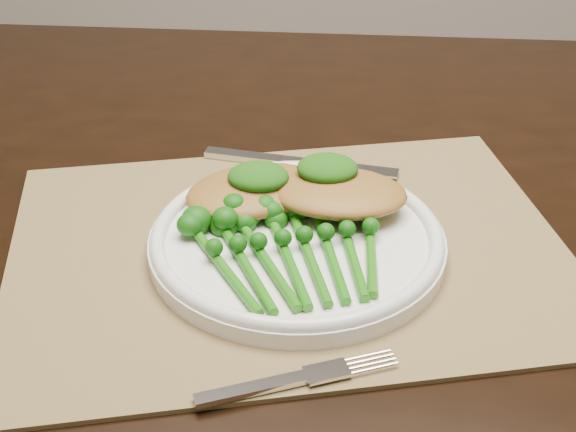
{
  "coord_description": "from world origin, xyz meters",
  "views": [
    {
      "loc": [
        -0.12,
        -0.75,
        1.15
      ],
      "look_at": [
        -0.15,
        -0.17,
        0.78
      ],
      "focal_mm": 50.0,
      "sensor_mm": 36.0,
      "label": 1
    }
  ],
  "objects_px": {
    "dinner_plate": "(297,240)",
    "broccolini_bundle": "(299,258)",
    "chicken_fillet_left": "(255,191)",
    "placemat": "(289,249)"
  },
  "relations": [
    {
      "from": "dinner_plate",
      "to": "broccolini_bundle",
      "type": "distance_m",
      "value": 0.04
    },
    {
      "from": "dinner_plate",
      "to": "chicken_fillet_left",
      "type": "height_order",
      "value": "chicken_fillet_left"
    },
    {
      "from": "placemat",
      "to": "dinner_plate",
      "type": "bearing_deg",
      "value": -47.37
    },
    {
      "from": "placemat",
      "to": "chicken_fillet_left",
      "type": "relative_size",
      "value": 3.76
    },
    {
      "from": "dinner_plate",
      "to": "broccolini_bundle",
      "type": "xyz_separation_m",
      "value": [
        0.0,
        -0.04,
        0.01
      ]
    },
    {
      "from": "dinner_plate",
      "to": "placemat",
      "type": "bearing_deg",
      "value": 144.85
    },
    {
      "from": "dinner_plate",
      "to": "chicken_fillet_left",
      "type": "relative_size",
      "value": 1.99
    },
    {
      "from": "placemat",
      "to": "broccolini_bundle",
      "type": "xyz_separation_m",
      "value": [
        0.01,
        -0.04,
        0.02
      ]
    },
    {
      "from": "chicken_fillet_left",
      "to": "placemat",
      "type": "bearing_deg",
      "value": -80.09
    },
    {
      "from": "placemat",
      "to": "broccolini_bundle",
      "type": "relative_size",
      "value": 2.41
    }
  ]
}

